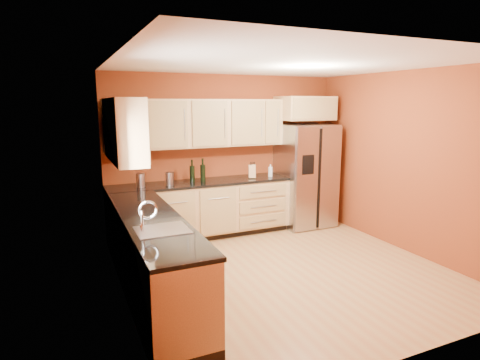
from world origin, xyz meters
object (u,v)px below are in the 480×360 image
(wine_bottle_a, at_px, (203,170))
(refrigerator, at_px, (305,175))
(canister_left, at_px, (141,180))
(knife_block, at_px, (252,171))
(soap_dispenser, at_px, (270,171))

(wine_bottle_a, bearing_deg, refrigerator, -1.65)
(canister_left, bearing_deg, wine_bottle_a, 1.24)
(refrigerator, distance_m, wine_bottle_a, 1.89)
(refrigerator, height_order, knife_block, refrigerator)
(knife_block, height_order, soap_dispenser, knife_block)
(soap_dispenser, bearing_deg, canister_left, 179.04)
(wine_bottle_a, bearing_deg, soap_dispenser, -2.79)
(canister_left, xyz_separation_m, knife_block, (1.81, -0.02, 0.01))
(refrigerator, xyz_separation_m, canister_left, (-2.85, 0.03, 0.13))
(canister_left, height_order, wine_bottle_a, wine_bottle_a)
(canister_left, relative_size, wine_bottle_a, 0.56)
(refrigerator, distance_m, soap_dispenser, 0.71)
(knife_block, distance_m, soap_dispenser, 0.34)
(wine_bottle_a, distance_m, soap_dispenser, 1.18)
(wine_bottle_a, bearing_deg, canister_left, -178.76)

